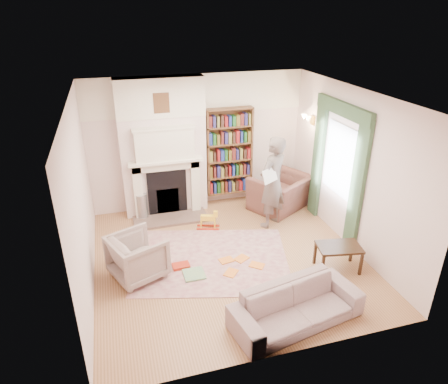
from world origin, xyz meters
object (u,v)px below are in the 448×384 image
object	(u,v)px
bookcase	(229,152)
sofa	(296,306)
armchair_reading	(280,193)
armchair_left	(138,257)
man_reading	(272,183)
paraffin_heater	(142,206)
coffee_table	(338,258)
rocking_horse	(208,220)

from	to	relation	value
bookcase	sofa	xyz separation A→B (m)	(-0.19, -3.88, -0.91)
sofa	armchair_reading	bearing A→B (deg)	59.22
bookcase	armchair_left	distance (m)	3.22
armchair_reading	man_reading	xyz separation A→B (m)	(-0.45, -0.60, 0.55)
armchair_left	paraffin_heater	world-z (taller)	armchair_left
armchair_left	coffee_table	xyz separation A→B (m)	(3.18, -0.73, -0.14)
bookcase	coffee_table	world-z (taller)	bookcase
sofa	paraffin_heater	distance (m)	4.01
paraffin_heater	rocking_horse	size ratio (longest dim) A/B	1.24
sofa	paraffin_heater	size ratio (longest dim) A/B	3.36
armchair_reading	coffee_table	world-z (taller)	armchair_reading
bookcase	rocking_horse	xyz separation A→B (m)	(-0.74, -1.06, -0.98)
armchair_reading	rocking_horse	xyz separation A→B (m)	(-1.69, -0.41, -0.18)
bookcase	armchair_left	world-z (taller)	bookcase
coffee_table	rocking_horse	xyz separation A→B (m)	(-1.74, 1.89, -0.03)
sofa	bookcase	bearing A→B (deg)	75.83
paraffin_heater	rocking_horse	bearing A→B (deg)	-33.18
bookcase	armchair_left	bearing A→B (deg)	-134.64
armchair_reading	armchair_left	distance (m)	3.51
bookcase	paraffin_heater	world-z (taller)	bookcase
man_reading	rocking_horse	world-z (taller)	man_reading
armchair_left	rocking_horse	xyz separation A→B (m)	(1.44, 1.15, -0.17)
man_reading	paraffin_heater	size ratio (longest dim) A/B	3.34
armchair_left	rocking_horse	world-z (taller)	armchair_left
sofa	coffee_table	distance (m)	1.51
sofa	paraffin_heater	xyz separation A→B (m)	(-1.76, 3.60, 0.01)
armchair_reading	coffee_table	bearing A→B (deg)	60.83
armchair_reading	sofa	size ratio (longest dim) A/B	0.62
armchair_reading	paraffin_heater	world-z (taller)	armchair_reading
sofa	man_reading	world-z (taller)	man_reading
coffee_table	paraffin_heater	size ratio (longest dim) A/B	1.27
coffee_table	rocking_horse	bearing A→B (deg)	142.47
sofa	armchair_left	bearing A→B (deg)	128.85
armchair_reading	sofa	xyz separation A→B (m)	(-1.14, -3.23, -0.10)
coffee_table	man_reading	bearing A→B (deg)	116.11
armchair_left	sofa	world-z (taller)	armchair_left
paraffin_heater	armchair_left	bearing A→B (deg)	-97.02
armchair_reading	rocking_horse	size ratio (longest dim) A/B	2.60
coffee_table	rocking_horse	distance (m)	2.57
armchair_reading	paraffin_heater	distance (m)	2.92
paraffin_heater	bookcase	bearing A→B (deg)	7.97
bookcase	armchair_left	size ratio (longest dim) A/B	2.31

